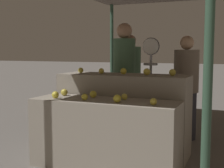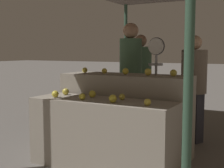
% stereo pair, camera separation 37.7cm
% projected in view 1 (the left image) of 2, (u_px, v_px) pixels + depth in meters
% --- Properties ---
extents(ground_plane, '(60.00, 60.00, 0.00)m').
position_uv_depth(ground_plane, '(105.00, 168.00, 3.59)').
color(ground_plane, '#66605B').
extents(display_counter_front, '(1.69, 0.55, 0.80)m').
position_uv_depth(display_counter_front, '(105.00, 135.00, 3.55)').
color(display_counter_front, gray).
rests_on(display_counter_front, ground_plane).
extents(display_counter_back, '(1.69, 0.55, 1.04)m').
position_uv_depth(display_counter_back, '(123.00, 114.00, 4.08)').
color(display_counter_back, gray).
rests_on(display_counter_back, ground_plane).
extents(apple_front_0, '(0.08, 0.08, 0.08)m').
position_uv_depth(apple_front_0, '(55.00, 95.00, 3.62)').
color(apple_front_0, gold).
rests_on(apple_front_0, display_counter_front).
extents(apple_front_1, '(0.08, 0.08, 0.08)m').
position_uv_depth(apple_front_1, '(85.00, 97.00, 3.48)').
color(apple_front_1, gold).
rests_on(apple_front_1, display_counter_front).
extents(apple_front_2, '(0.09, 0.09, 0.09)m').
position_uv_depth(apple_front_2, '(117.00, 99.00, 3.33)').
color(apple_front_2, gold).
rests_on(apple_front_2, display_counter_front).
extents(apple_front_3, '(0.07, 0.07, 0.07)m').
position_uv_depth(apple_front_3, '(153.00, 102.00, 3.17)').
color(apple_front_3, yellow).
rests_on(apple_front_3, display_counter_front).
extents(apple_front_4, '(0.08, 0.08, 0.08)m').
position_uv_depth(apple_front_4, '(64.00, 92.00, 3.84)').
color(apple_front_4, gold).
rests_on(apple_front_4, display_counter_front).
extents(apple_front_5, '(0.08, 0.08, 0.08)m').
position_uv_depth(apple_front_5, '(93.00, 94.00, 3.67)').
color(apple_front_5, gold).
rests_on(apple_front_5, display_counter_front).
extents(apple_front_6, '(0.07, 0.07, 0.07)m').
position_uv_depth(apple_front_6, '(124.00, 97.00, 3.52)').
color(apple_front_6, gold).
rests_on(apple_front_6, display_counter_front).
extents(apple_back_0, '(0.07, 0.07, 0.07)m').
position_uv_depth(apple_back_0, '(81.00, 70.00, 4.27)').
color(apple_back_0, gold).
rests_on(apple_back_0, display_counter_back).
extents(apple_back_1, '(0.07, 0.07, 0.07)m').
position_uv_depth(apple_back_1, '(101.00, 71.00, 4.15)').
color(apple_back_1, yellow).
rests_on(apple_back_1, display_counter_back).
extents(apple_back_2, '(0.08, 0.08, 0.08)m').
position_uv_depth(apple_back_2, '(124.00, 71.00, 4.02)').
color(apple_back_2, gold).
rests_on(apple_back_2, display_counter_back).
extents(apple_back_3, '(0.09, 0.09, 0.09)m').
position_uv_depth(apple_back_3, '(147.00, 72.00, 3.89)').
color(apple_back_3, yellow).
rests_on(apple_back_3, display_counter_back).
extents(apple_back_4, '(0.08, 0.08, 0.08)m').
position_uv_depth(apple_back_4, '(172.00, 72.00, 3.78)').
color(apple_back_4, gold).
rests_on(apple_back_4, display_counter_back).
extents(produce_scale, '(0.24, 0.20, 1.53)m').
position_uv_depth(produce_scale, '(151.00, 68.00, 4.44)').
color(produce_scale, '#99999E').
rests_on(produce_scale, ground_plane).
extents(person_vendor_at_scale, '(0.45, 0.45, 1.76)m').
position_uv_depth(person_vendor_at_scale, '(124.00, 72.00, 4.71)').
color(person_vendor_at_scale, '#2D2D38').
rests_on(person_vendor_at_scale, ground_plane).
extents(person_customer_left, '(0.50, 0.50, 1.57)m').
position_uv_depth(person_customer_left, '(186.00, 81.00, 4.68)').
color(person_customer_left, '#2D2D38').
rests_on(person_customer_left, ground_plane).
extents(person_customer_right, '(0.45, 0.45, 1.64)m').
position_uv_depth(person_customer_right, '(130.00, 74.00, 5.67)').
color(person_customer_right, '#2D2D38').
rests_on(person_customer_right, ground_plane).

